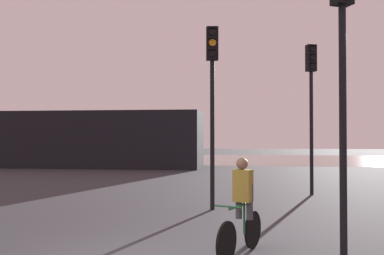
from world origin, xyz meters
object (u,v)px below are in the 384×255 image
object	(u,v)px
distant_building	(88,139)
traffic_light_center	(212,83)
traffic_light_near_right	(343,46)
traffic_light_far_right	(311,92)
cyclist	(242,206)

from	to	relation	value
distant_building	traffic_light_center	size ratio (longest dim) A/B	2.93
traffic_light_near_right	traffic_light_center	world-z (taller)	traffic_light_near_right
traffic_light_near_right	traffic_light_far_right	xyz separation A→B (m)	(0.62, 7.48, 0.00)
traffic_light_near_right	cyclist	distance (m)	3.14
traffic_light_far_right	cyclist	bearing A→B (deg)	56.07
traffic_light_near_right	traffic_light_far_right	bearing A→B (deg)	-120.17
distant_building	traffic_light_far_right	world-z (taller)	traffic_light_far_right
traffic_light_far_right	cyclist	distance (m)	8.34
traffic_light_center	cyclist	bearing A→B (deg)	92.92
traffic_light_far_right	cyclist	xyz separation A→B (m)	(-2.28, -7.56, -2.66)
traffic_light_center	traffic_light_near_right	bearing A→B (deg)	112.71
cyclist	traffic_light_far_right	bearing A→B (deg)	-82.95
traffic_light_near_right	cyclist	xyz separation A→B (m)	(-1.66, -0.09, -2.66)
distant_building	traffic_light_near_right	xyz separation A→B (m)	(11.56, -19.02, 1.73)
traffic_light_center	cyclist	distance (m)	5.07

